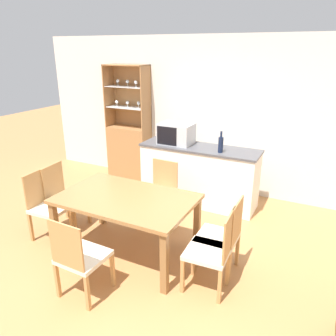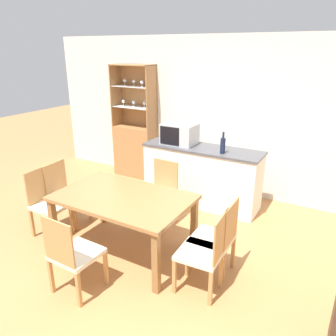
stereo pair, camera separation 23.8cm
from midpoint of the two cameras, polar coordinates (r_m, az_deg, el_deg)
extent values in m
plane|color=#B27A47|center=(3.89, -7.88, -17.04)|extent=(18.00, 18.00, 0.00)
cube|color=silver|center=(5.56, 6.99, 8.99)|extent=(6.80, 0.06, 2.55)
cube|color=white|center=(5.17, 4.05, -1.39)|extent=(1.81, 0.53, 0.89)
cube|color=#4C4C51|center=(5.01, 4.18, 3.51)|extent=(1.84, 0.56, 0.03)
cube|color=#A37042|center=(6.29, -7.79, 2.79)|extent=(0.80, 0.35, 0.96)
cube|color=#A37042|center=(6.20, -7.38, 12.37)|extent=(0.80, 0.02, 1.11)
cube|color=#A37042|center=(6.29, -11.27, 12.27)|extent=(0.02, 0.35, 1.11)
cube|color=#A37042|center=(5.85, -5.03, 12.00)|extent=(0.02, 0.35, 1.11)
cube|color=#A37042|center=(6.01, -8.53, 17.32)|extent=(0.80, 0.35, 0.02)
cube|color=white|center=(6.09, -8.17, 10.40)|extent=(0.75, 0.30, 0.01)
cube|color=white|center=(6.04, -8.35, 13.83)|extent=(0.75, 0.30, 0.01)
cylinder|color=white|center=(6.20, -9.98, 10.54)|extent=(0.04, 0.04, 0.01)
cylinder|color=white|center=(6.20, -10.00, 10.82)|extent=(0.01, 0.01, 0.06)
sphere|color=white|center=(6.19, -10.03, 11.29)|extent=(0.06, 0.06, 0.06)
cylinder|color=white|center=(6.20, -9.82, 13.99)|extent=(0.04, 0.04, 0.01)
cylinder|color=white|center=(6.20, -9.84, 14.27)|extent=(0.01, 0.01, 0.06)
sphere|color=white|center=(6.20, -9.87, 14.74)|extent=(0.06, 0.06, 0.06)
cylinder|color=white|center=(6.09, -8.18, 10.47)|extent=(0.04, 0.04, 0.01)
cylinder|color=white|center=(6.09, -8.20, 10.76)|extent=(0.01, 0.01, 0.06)
sphere|color=white|center=(6.08, -8.22, 11.23)|extent=(0.06, 0.06, 0.06)
cylinder|color=white|center=(6.06, -8.20, 13.93)|extent=(0.04, 0.04, 0.01)
cylinder|color=white|center=(6.06, -8.22, 14.22)|extent=(0.01, 0.01, 0.06)
sphere|color=white|center=(6.06, -8.24, 14.70)|extent=(0.06, 0.06, 0.06)
cylinder|color=white|center=(5.99, -6.29, 10.40)|extent=(0.04, 0.04, 0.01)
cylinder|color=white|center=(5.99, -6.30, 10.68)|extent=(0.01, 0.01, 0.06)
sphere|color=white|center=(5.98, -6.32, 11.17)|extent=(0.06, 0.06, 0.06)
cylinder|color=white|center=(5.89, -6.79, 13.81)|extent=(0.04, 0.04, 0.01)
cylinder|color=white|center=(5.88, -6.80, 14.11)|extent=(0.01, 0.01, 0.06)
sphere|color=white|center=(5.88, -6.82, 14.61)|extent=(0.06, 0.06, 0.06)
cube|color=olive|center=(3.82, -9.12, -5.33)|extent=(1.56, 0.98, 0.04)
cube|color=olive|center=(4.15, -20.61, -10.01)|extent=(0.07, 0.07, 0.69)
cube|color=olive|center=(3.36, -2.73, -16.31)|extent=(0.07, 0.07, 0.69)
cube|color=olive|center=(4.69, -13.03, -5.57)|extent=(0.07, 0.07, 0.69)
cube|color=olive|center=(4.00, 3.36, -9.74)|extent=(0.07, 0.07, 0.69)
cube|color=beige|center=(3.46, -16.45, -14.66)|extent=(0.43, 0.43, 0.05)
cube|color=#B7844C|center=(3.22, -19.43, -12.69)|extent=(0.39, 0.03, 0.45)
cube|color=#B7844C|center=(3.81, -16.22, -15.07)|extent=(0.04, 0.04, 0.39)
cube|color=#B7844C|center=(3.59, -11.59, -17.05)|extent=(0.04, 0.04, 0.39)
cube|color=#B7844C|center=(3.61, -20.60, -17.87)|extent=(0.04, 0.04, 0.39)
cube|color=#B7844C|center=(3.37, -15.95, -20.27)|extent=(0.04, 0.04, 0.39)
cube|color=beige|center=(4.69, -18.53, -5.24)|extent=(0.45, 0.45, 0.05)
cube|color=#B7844C|center=(4.72, -20.74, -2.07)|extent=(0.05, 0.39, 0.45)
cube|color=#B7844C|center=(4.80, -15.02, -7.13)|extent=(0.04, 0.04, 0.39)
cube|color=#B7844C|center=(4.54, -17.91, -9.09)|extent=(0.04, 0.04, 0.39)
cube|color=#B7844C|center=(5.03, -18.54, -6.23)|extent=(0.04, 0.04, 0.39)
cube|color=#B7844C|center=(4.78, -21.49, -8.03)|extent=(0.04, 0.04, 0.39)
cube|color=beige|center=(4.51, -21.13, -6.60)|extent=(0.45, 0.45, 0.05)
cube|color=#B7844C|center=(4.55, -23.36, -3.27)|extent=(0.04, 0.39, 0.45)
cube|color=#B7844C|center=(4.61, -17.41, -8.58)|extent=(0.04, 0.04, 0.39)
cube|color=#B7844C|center=(4.37, -20.67, -10.67)|extent=(0.04, 0.04, 0.39)
cube|color=#B7844C|center=(4.85, -20.90, -7.53)|extent=(0.04, 0.04, 0.39)
cube|color=#B7844C|center=(4.62, -24.16, -9.42)|extent=(0.04, 0.04, 0.39)
cube|color=beige|center=(3.41, 4.83, -14.39)|extent=(0.44, 0.44, 0.05)
cube|color=#B7844C|center=(3.23, 8.43, -11.51)|extent=(0.04, 0.39, 0.45)
cube|color=#B7844C|center=(3.45, 0.46, -18.33)|extent=(0.04, 0.04, 0.39)
cube|color=#B7844C|center=(3.73, 2.86, -14.96)|extent=(0.04, 0.04, 0.39)
cube|color=#B7844C|center=(3.35, 6.86, -19.85)|extent=(0.04, 0.04, 0.39)
cube|color=#B7844C|center=(3.64, 8.72, -16.21)|extent=(0.04, 0.04, 0.39)
cube|color=beige|center=(4.53, -3.27, -5.05)|extent=(0.44, 0.44, 0.05)
cube|color=#B7844C|center=(4.59, -1.98, -1.33)|extent=(0.39, 0.03, 0.45)
cube|color=#B7844C|center=(4.40, -2.42, -9.07)|extent=(0.04, 0.04, 0.39)
cube|color=#B7844C|center=(4.58, -6.54, -7.88)|extent=(0.04, 0.04, 0.39)
cube|color=#B7844C|center=(4.69, 0.04, -7.07)|extent=(0.04, 0.04, 0.39)
cube|color=#B7844C|center=(4.86, -3.93, -6.05)|extent=(0.04, 0.04, 0.39)
cube|color=beige|center=(3.64, 6.61, -11.99)|extent=(0.43, 0.43, 0.05)
cube|color=#B7844C|center=(3.47, 9.97, -9.22)|extent=(0.02, 0.39, 0.45)
cube|color=#B7844C|center=(3.67, 2.50, -15.66)|extent=(0.04, 0.04, 0.39)
cube|color=#B7844C|center=(3.96, 4.77, -12.70)|extent=(0.04, 0.04, 0.39)
cube|color=#B7844C|center=(3.57, 8.42, -17.09)|extent=(0.04, 0.04, 0.39)
cube|color=#B7844C|center=(3.87, 10.21, -13.90)|extent=(0.04, 0.04, 0.39)
cube|color=#B7BABF|center=(5.14, 0.12, 5.99)|extent=(0.51, 0.38, 0.32)
cube|color=black|center=(5.00, -1.61, 5.60)|extent=(0.33, 0.01, 0.28)
cylinder|color=#141E38|center=(4.74, 7.74, 4.00)|extent=(0.07, 0.07, 0.23)
cylinder|color=#141E38|center=(4.70, 7.83, 5.83)|extent=(0.03, 0.03, 0.09)
camera|label=1|loc=(0.12, -91.56, -0.57)|focal=35.00mm
camera|label=2|loc=(0.12, 88.44, 0.57)|focal=35.00mm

